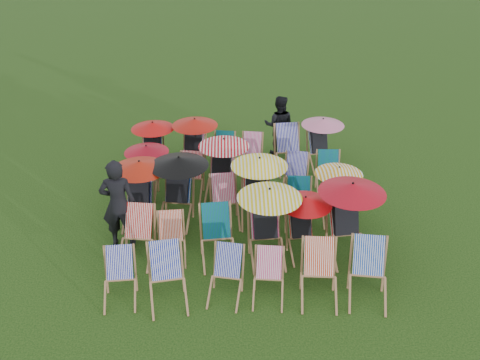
{
  "coord_description": "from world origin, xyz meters",
  "views": [
    {
      "loc": [
        -0.24,
        -9.15,
        6.21
      ],
      "look_at": [
        -0.01,
        0.22,
        0.9
      ],
      "focal_mm": 40.0,
      "sensor_mm": 36.0,
      "label": 1
    }
  ],
  "objects_px": {
    "deckchair_0": "(119,279)",
    "deckchair_5": "(369,274)",
    "deckchair_29": "(321,142)",
    "person_rear": "(279,125)",
    "person_left": "(118,204)"
  },
  "relations": [
    {
      "from": "deckchair_5",
      "to": "person_left",
      "type": "bearing_deg",
      "value": 168.21
    },
    {
      "from": "deckchair_0",
      "to": "deckchair_5",
      "type": "height_order",
      "value": "deckchair_5"
    },
    {
      "from": "deckchair_29",
      "to": "deckchair_5",
      "type": "bearing_deg",
      "value": -99.33
    },
    {
      "from": "deckchair_0",
      "to": "deckchair_5",
      "type": "bearing_deg",
      "value": -5.5
    },
    {
      "from": "deckchair_0",
      "to": "person_left",
      "type": "relative_size",
      "value": 0.46
    },
    {
      "from": "deckchair_5",
      "to": "deckchair_29",
      "type": "xyz_separation_m",
      "value": [
        -0.05,
        4.75,
        0.15
      ]
    },
    {
      "from": "deckchair_29",
      "to": "person_left",
      "type": "bearing_deg",
      "value": -154.13
    },
    {
      "from": "deckchair_0",
      "to": "person_left",
      "type": "height_order",
      "value": "person_left"
    },
    {
      "from": "deckchair_5",
      "to": "person_rear",
      "type": "bearing_deg",
      "value": 109.22
    },
    {
      "from": "deckchair_5",
      "to": "person_left",
      "type": "height_order",
      "value": "person_left"
    },
    {
      "from": "person_rear",
      "to": "deckchair_5",
      "type": "bearing_deg",
      "value": 110.0
    },
    {
      "from": "deckchair_0",
      "to": "person_rear",
      "type": "distance_m",
      "value": 6.26
    },
    {
      "from": "deckchair_29",
      "to": "person_rear",
      "type": "bearing_deg",
      "value": 132.45
    },
    {
      "from": "deckchair_29",
      "to": "person_left",
      "type": "xyz_separation_m",
      "value": [
        -4.31,
        -3.12,
        0.27
      ]
    },
    {
      "from": "deckchair_5",
      "to": "person_left",
      "type": "distance_m",
      "value": 4.68
    }
  ]
}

